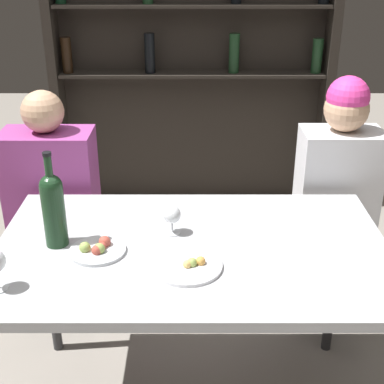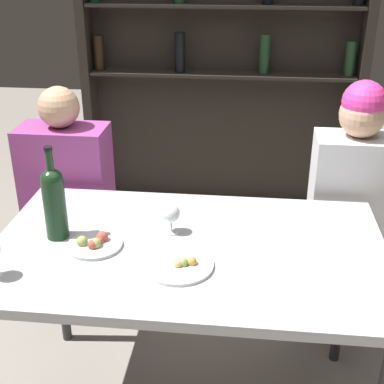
# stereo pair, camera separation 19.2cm
# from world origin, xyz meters

# --- Properties ---
(dining_table) EXTENTS (1.39, 0.84, 0.78)m
(dining_table) POSITION_xyz_m (0.00, 0.00, 0.71)
(dining_table) COLOR #B7BABF
(dining_table) RESTS_ON ground_plane
(wine_rack_wall) EXTENTS (1.86, 0.21, 2.06)m
(wine_rack_wall) POSITION_xyz_m (-0.00, 1.94, 1.07)
(wine_rack_wall) COLOR #28231E
(wine_rack_wall) RESTS_ON ground_plane
(wine_bottle) EXTENTS (0.08, 0.08, 0.35)m
(wine_bottle) POSITION_xyz_m (-0.47, 0.01, 0.92)
(wine_bottle) COLOR #19381E
(wine_bottle) RESTS_ON dining_table
(wine_glass_1) EXTENTS (0.06, 0.06, 0.11)m
(wine_glass_1) POSITION_xyz_m (-0.07, 0.09, 0.85)
(wine_glass_1) COLOR silver
(wine_glass_1) RESTS_ON dining_table
(food_plate_0) EXTENTS (0.19, 0.19, 0.05)m
(food_plate_0) POSITION_xyz_m (-0.32, -0.04, 0.79)
(food_plate_0) COLOR silver
(food_plate_0) RESTS_ON dining_table
(food_plate_1) EXTENTS (0.23, 0.23, 0.04)m
(food_plate_1) POSITION_xyz_m (-0.01, -0.14, 0.78)
(food_plate_1) COLOR white
(food_plate_1) RESTS_ON dining_table
(seated_person_left) EXTENTS (0.40, 0.22, 1.18)m
(seated_person_left) POSITION_xyz_m (-0.63, 0.58, 0.55)
(seated_person_left) COLOR #26262B
(seated_person_left) RESTS_ON ground_plane
(seated_person_right) EXTENTS (0.35, 0.22, 1.24)m
(seated_person_right) POSITION_xyz_m (0.65, 0.58, 0.60)
(seated_person_right) COLOR #26262B
(seated_person_right) RESTS_ON ground_plane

